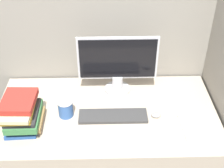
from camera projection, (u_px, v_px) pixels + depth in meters
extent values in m
cube|color=gray|center=(105.00, 64.00, 2.35)|extent=(1.85, 0.04, 1.68)
cube|color=gray|center=(222.00, 96.00, 2.04)|extent=(0.04, 0.85, 1.68)
cube|color=tan|center=(106.00, 150.00, 2.27)|extent=(1.45, 0.79, 0.74)
cylinder|color=#B7B7BC|center=(117.00, 89.00, 2.24)|extent=(0.18, 0.18, 0.02)
cylinder|color=#B7B7BC|center=(117.00, 82.00, 2.20)|extent=(0.07, 0.07, 0.10)
cube|color=#B7B7BC|center=(117.00, 58.00, 2.09)|extent=(0.54, 0.02, 0.32)
cube|color=black|center=(117.00, 59.00, 2.09)|extent=(0.52, 0.01, 0.29)
cube|color=#333333|center=(113.00, 116.00, 2.01)|extent=(0.44, 0.13, 0.02)
ellipsoid|color=gray|center=(156.00, 115.00, 2.01)|extent=(0.06, 0.04, 0.03)
cylinder|color=#335999|center=(65.00, 109.00, 2.00)|extent=(0.09, 0.09, 0.11)
cylinder|color=white|center=(64.00, 102.00, 1.96)|extent=(0.10, 0.10, 0.01)
cube|color=#264C8C|center=(23.00, 125.00, 1.94)|extent=(0.20, 0.24, 0.02)
cube|color=olive|center=(26.00, 120.00, 1.93)|extent=(0.21, 0.23, 0.03)
cube|color=#38723F|center=(24.00, 116.00, 1.91)|extent=(0.20, 0.29, 0.04)
cube|color=#262628|center=(22.00, 113.00, 1.88)|extent=(0.19, 0.25, 0.02)
cube|color=gold|center=(19.00, 108.00, 1.88)|extent=(0.18, 0.28, 0.03)
cube|color=#C6B78C|center=(18.00, 106.00, 1.85)|extent=(0.20, 0.30, 0.02)
cube|color=maroon|center=(18.00, 101.00, 1.84)|extent=(0.20, 0.23, 0.04)
cube|color=white|center=(198.00, 128.00, 1.92)|extent=(0.22, 0.25, 0.02)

